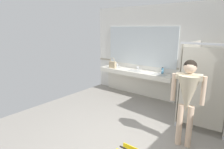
{
  "coord_description": "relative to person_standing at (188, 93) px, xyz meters",
  "views": [
    {
      "loc": [
        1.68,
        -2.75,
        2.22
      ],
      "look_at": [
        -0.99,
        0.62,
        1.17
      ],
      "focal_mm": 30.49,
      "sensor_mm": 36.0,
      "label": 1
    }
  ],
  "objects": [
    {
      "name": "soap_dispenser",
      "position": [
        -1.34,
        1.96,
        -0.12
      ],
      "size": [
        0.07,
        0.07,
        0.2
      ],
      "color": "teal",
      "rests_on": "vanity_counter"
    },
    {
      "name": "handbag",
      "position": [
        -3.05,
        1.67,
        -0.08
      ],
      "size": [
        0.25,
        0.1,
        0.37
      ],
      "color": "tan",
      "rests_on": "vanity_counter"
    },
    {
      "name": "vanity_counter",
      "position": [
        -2.21,
        1.88,
        -0.44
      ],
      "size": [
        2.59,
        0.52,
        0.97
      ],
      "color": "silver",
      "rests_on": "ground_plane"
    },
    {
      "name": "wall_back_tile_band",
      "position": [
        -0.73,
        2.08,
        -0.02
      ],
      "size": [
        6.51,
        0.01,
        0.06
      ],
      "primitive_type": "cube",
      "color": "#9E937F",
      "rests_on": "wall_back"
    },
    {
      "name": "wall_back",
      "position": [
        -0.73,
        2.14,
        0.39
      ],
      "size": [
        6.51,
        0.12,
        2.9
      ],
      "primitive_type": "cube",
      "color": "silver",
      "rests_on": "ground_plane"
    },
    {
      "name": "mirror_panel",
      "position": [
        -2.21,
        2.07,
        0.57
      ],
      "size": [
        2.49,
        0.02,
        1.25
      ],
      "primitive_type": "cube",
      "color": "silver",
      "rests_on": "wall_back"
    },
    {
      "name": "person_standing",
      "position": [
        0.0,
        0.0,
        0.0
      ],
      "size": [
        0.58,
        0.48,
        1.68
      ],
      "color": "beige",
      "rests_on": "ground_plane"
    }
  ]
}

